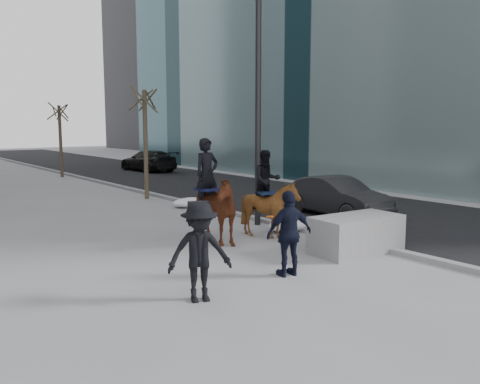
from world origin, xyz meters
TOP-DOWN VIEW (x-y plane):
  - ground at (0.00, 0.00)m, footprint 120.00×120.00m
  - road at (7.00, 10.00)m, footprint 8.00×90.00m
  - curb at (3.00, 10.00)m, footprint 0.25×90.00m
  - planter at (2.37, -0.32)m, footprint 2.30×1.26m
  - car_near at (5.67, 3.29)m, footprint 1.62×4.07m
  - car_far at (8.13, 21.84)m, footprint 2.31×4.84m
  - tree_near at (2.40, 10.75)m, footprint 1.20×1.20m
  - tree_far at (2.40, 21.49)m, footprint 1.20×1.20m
  - mounted_left at (0.10, 2.62)m, footprint 1.00×2.12m
  - mounted_right at (1.74, 2.19)m, footprint 1.67×1.76m
  - feeder at (-0.22, -0.74)m, footprint 1.09×0.94m
  - camera_crew at (-2.48, -0.91)m, footprint 1.29×0.99m
  - lamppost at (2.60, 3.87)m, footprint 0.25×1.72m
  - snow_piles at (2.70, 5.24)m, footprint 1.36×6.24m

SIDE VIEW (x-z plane):
  - ground at x=0.00m, z-range 0.00..0.00m
  - road at x=7.00m, z-range 0.00..0.01m
  - curb at x=3.00m, z-range 0.00..0.12m
  - snow_piles at x=2.70m, z-range 0.00..0.34m
  - planter at x=2.37m, z-range 0.00..0.89m
  - car_near at x=5.67m, z-range 0.00..1.32m
  - car_far at x=8.13m, z-range 0.00..1.36m
  - feeder at x=-0.22m, z-range 0.00..1.76m
  - camera_crew at x=-2.48m, z-range 0.01..1.76m
  - mounted_right at x=1.74m, z-range -0.23..2.14m
  - mounted_left at x=0.10m, z-range -0.35..2.37m
  - tree_far at x=2.40m, z-range 0.00..4.57m
  - tree_near at x=2.40m, z-range 0.00..4.94m
  - lamppost at x=2.60m, z-range 0.45..9.54m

